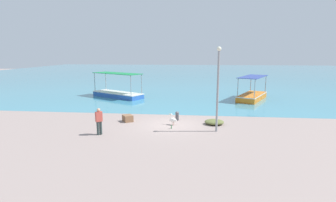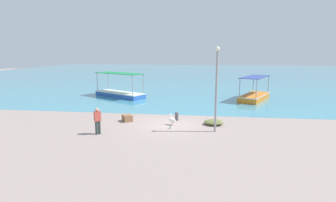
{
  "view_description": "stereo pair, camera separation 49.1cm",
  "coord_description": "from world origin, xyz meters",
  "views": [
    {
      "loc": [
        1.78,
        -17.91,
        5.04
      ],
      "look_at": [
        -0.4,
        2.67,
        1.21
      ],
      "focal_mm": 28.0,
      "sensor_mm": 36.0,
      "label": 1
    },
    {
      "loc": [
        2.27,
        -17.85,
        5.04
      ],
      "look_at": [
        -0.4,
        2.67,
        1.21
      ],
      "focal_mm": 28.0,
      "sensor_mm": 36.0,
      "label": 2
    }
  ],
  "objects": [
    {
      "name": "fisherman_standing",
      "position": [
        -4.13,
        -2.75,
        0.91
      ],
      "size": [
        0.45,
        0.42,
        1.69
      ],
      "color": "#2D3A39",
      "rests_on": "ground"
    },
    {
      "name": "ground",
      "position": [
        0.0,
        0.0,
        0.0
      ],
      "size": [
        120.0,
        120.0,
        0.0
      ],
      "primitive_type": "plane",
      "color": "gray"
    },
    {
      "name": "lamp_post",
      "position": [
        3.18,
        -1.26,
        3.06
      ],
      "size": [
        0.28,
        0.28,
        5.42
      ],
      "color": "gray",
      "rests_on": "ground"
    },
    {
      "name": "fishing_boat_far_right",
      "position": [
        -7.12,
        11.08,
        0.5
      ],
      "size": [
        6.54,
        4.89,
        2.76
      ],
      "color": "#2C5DB5",
      "rests_on": "harbor_water"
    },
    {
      "name": "cargo_crate",
      "position": [
        -3.2,
        0.56,
        0.24
      ],
      "size": [
        0.94,
        0.97,
        0.48
      ],
      "primitive_type": "cube",
      "rotation": [
        0.0,
        0.0,
        2.18
      ],
      "color": "brown",
      "rests_on": "ground"
    },
    {
      "name": "net_pile",
      "position": [
        3.16,
        0.42,
        0.18
      ],
      "size": [
        1.37,
        1.16,
        0.36
      ],
      "primitive_type": "ellipsoid",
      "color": "#5F6838",
      "rests_on": "ground"
    },
    {
      "name": "glass_bottle",
      "position": [
        0.21,
        -0.95,
        0.11
      ],
      "size": [
        0.07,
        0.07,
        0.27
      ],
      "color": "#3F7F4C",
      "rests_on": "ground"
    },
    {
      "name": "fishing_boat_outer",
      "position": [
        7.9,
        10.98,
        0.49
      ],
      "size": [
        4.17,
        5.81,
        2.53
      ],
      "color": "orange",
      "rests_on": "harbor_water"
    },
    {
      "name": "harbor_water",
      "position": [
        0.0,
        48.0,
        0.0
      ],
      "size": [
        110.0,
        90.0,
        0.0
      ],
      "primitive_type": "cube",
      "color": "teal",
      "rests_on": "ground"
    },
    {
      "name": "pelican",
      "position": [
        0.24,
        -0.02,
        0.38
      ],
      "size": [
        0.71,
        0.57,
        0.8
      ],
      "color": "#E0997A",
      "rests_on": "ground"
    },
    {
      "name": "mooring_bollard",
      "position": [
        0.44,
        1.29,
        0.37
      ],
      "size": [
        0.28,
        0.28,
        0.69
      ],
      "color": "#47474C",
      "rests_on": "ground"
    }
  ]
}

